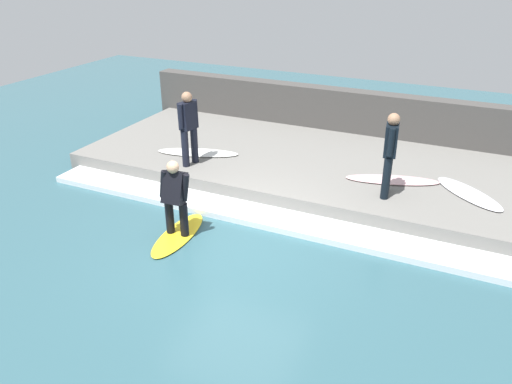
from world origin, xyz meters
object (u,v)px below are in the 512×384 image
Objects in this scene: surfer_waiting_near at (390,150)px; surfboard_waiting_near at (392,180)px; surfboard_spare at (469,193)px; surfboard_riding at (178,235)px; surfboard_waiting_far at (198,152)px; surfer_riding at (175,194)px; surfer_waiting_far at (188,125)px.

surfer_waiting_near is 0.84× the size of surfboard_waiting_near.
surfboard_spare is at bearing -90.81° from surfboard_waiting_near.
surfboard_waiting_far is (3.01, 1.33, 0.40)m from surfboard_riding.
surfer_riding is 0.71× the size of surfboard_waiting_far.
surfer_riding is 0.86× the size of surfer_waiting_near.
surfer_waiting_near reaches higher than surfer_riding.
surfboard_waiting_far is at bearing 16.56° from surfer_waiting_far.
surfboard_spare is (-0.02, -1.56, 0.00)m from surfboard_waiting_near.
surfer_riding reaches higher than surfboard_waiting_near.
surfer_waiting_far is (2.37, 1.14, 1.33)m from surfboard_riding.
surfer_waiting_near is 1.01× the size of surfer_waiting_far.
surfer_waiting_near reaches higher than surfboard_waiting_near.
surfboard_riding is at bearing 124.36° from surfboard_spare.
surfer_waiting_near is 1.98m from surfboard_spare.
surfer_waiting_far reaches higher than surfboard_waiting_far.
surfer_waiting_far is at bearing -163.44° from surfboard_waiting_far.
surfer_waiting_far is at bearing 25.74° from surfer_riding.
surfer_riding is 0.87× the size of surfer_waiting_far.
surfer_waiting_far reaches higher than surfboard_riding.
surfer_riding reaches higher than surfboard_waiting_far.
surfboard_riding is 5.97m from surfboard_spare.
surfer_waiting_near is 4.79m from surfboard_waiting_far.
surfboard_waiting_near is 1.25× the size of surfboard_spare.
surfer_waiting_near reaches higher than surfboard_spare.
surfboard_spare is at bearing -64.96° from surfer_waiting_near.
surfboard_spare reaches higher than surfboard_riding.
surfer_waiting_near reaches higher than surfboard_riding.
surfboard_waiting_near is 1.56m from surfboard_spare.
surfboard_riding is 1.04× the size of surfer_waiting_far.
surfboard_waiting_near is 0.99× the size of surfboard_waiting_far.
surfer_waiting_near is at bearing -94.70° from surfboard_waiting_far.
surfer_waiting_near reaches higher than surfer_waiting_far.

